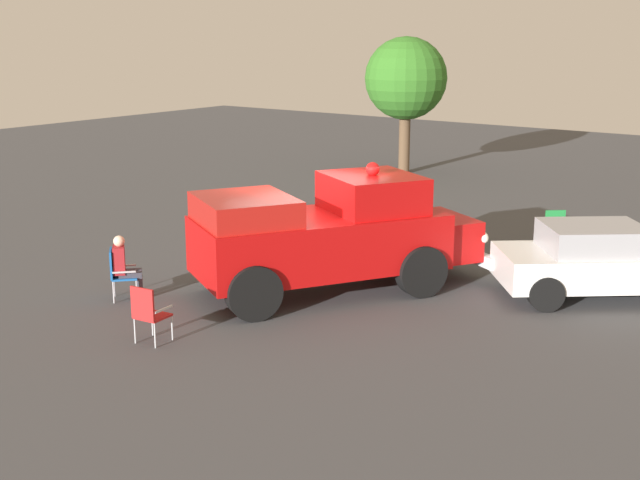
{
  "coord_description": "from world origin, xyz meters",
  "views": [
    {
      "loc": [
        13.32,
        10.16,
        5.2
      ],
      "look_at": [
        0.15,
        0.44,
        1.1
      ],
      "focal_mm": 47.79,
      "sensor_mm": 36.0,
      "label": 1
    }
  ],
  "objects_px": {
    "classic_hot_rod": "(609,260)",
    "spectator_seated": "(125,265)",
    "oak_tree_left": "(406,79)",
    "lawn_chair_near_truck": "(118,271)",
    "lawn_chair_by_car": "(148,311)",
    "vintage_fire_truck": "(331,234)",
    "lawn_chair_spare": "(556,229)"
  },
  "relations": [
    {
      "from": "vintage_fire_truck",
      "to": "oak_tree_left",
      "type": "height_order",
      "value": "oak_tree_left"
    },
    {
      "from": "lawn_chair_near_truck",
      "to": "lawn_chair_spare",
      "type": "distance_m",
      "value": 10.13
    },
    {
      "from": "vintage_fire_truck",
      "to": "lawn_chair_near_truck",
      "type": "relative_size",
      "value": 6.12
    },
    {
      "from": "lawn_chair_spare",
      "to": "vintage_fire_truck",
      "type": "bearing_deg",
      "value": -24.3
    },
    {
      "from": "oak_tree_left",
      "to": "classic_hot_rod",
      "type": "bearing_deg",
      "value": 46.46
    },
    {
      "from": "classic_hot_rod",
      "to": "lawn_chair_spare",
      "type": "xyz_separation_m",
      "value": [
        -2.58,
        -2.07,
        -0.16
      ]
    },
    {
      "from": "lawn_chair_spare",
      "to": "spectator_seated",
      "type": "distance_m",
      "value": 10.0
    },
    {
      "from": "lawn_chair_near_truck",
      "to": "lawn_chair_by_car",
      "type": "xyz_separation_m",
      "value": [
        1.32,
        2.28,
        0.0
      ]
    },
    {
      "from": "classic_hot_rod",
      "to": "lawn_chair_near_truck",
      "type": "bearing_deg",
      "value": -52.38
    },
    {
      "from": "spectator_seated",
      "to": "oak_tree_left",
      "type": "bearing_deg",
      "value": -168.32
    },
    {
      "from": "lawn_chair_spare",
      "to": "spectator_seated",
      "type": "relative_size",
      "value": 0.79
    },
    {
      "from": "vintage_fire_truck",
      "to": "lawn_chair_spare",
      "type": "relative_size",
      "value": 6.12
    },
    {
      "from": "lawn_chair_by_car",
      "to": "oak_tree_left",
      "type": "xyz_separation_m",
      "value": [
        -17.53,
        -5.53,
        2.8
      ]
    },
    {
      "from": "lawn_chair_near_truck",
      "to": "lawn_chair_spare",
      "type": "height_order",
      "value": "same"
    },
    {
      "from": "lawn_chair_near_truck",
      "to": "oak_tree_left",
      "type": "distance_m",
      "value": 16.77
    },
    {
      "from": "lawn_chair_spare",
      "to": "oak_tree_left",
      "type": "xyz_separation_m",
      "value": [
        -7.75,
        -8.81,
        2.8
      ]
    },
    {
      "from": "vintage_fire_truck",
      "to": "lawn_chair_spare",
      "type": "xyz_separation_m",
      "value": [
        -5.59,
        2.52,
        -0.61
      ]
    },
    {
      "from": "classic_hot_rod",
      "to": "lawn_chair_near_truck",
      "type": "relative_size",
      "value": 4.46
    },
    {
      "from": "lawn_chair_spare",
      "to": "oak_tree_left",
      "type": "bearing_deg",
      "value": -131.35
    },
    {
      "from": "classic_hot_rod",
      "to": "oak_tree_left",
      "type": "bearing_deg",
      "value": -133.54
    },
    {
      "from": "spectator_seated",
      "to": "oak_tree_left",
      "type": "distance_m",
      "value": 16.68
    },
    {
      "from": "lawn_chair_near_truck",
      "to": "spectator_seated",
      "type": "height_order",
      "value": "spectator_seated"
    },
    {
      "from": "lawn_chair_spare",
      "to": "spectator_seated",
      "type": "height_order",
      "value": "spectator_seated"
    },
    {
      "from": "spectator_seated",
      "to": "oak_tree_left",
      "type": "height_order",
      "value": "oak_tree_left"
    },
    {
      "from": "vintage_fire_truck",
      "to": "spectator_seated",
      "type": "height_order",
      "value": "vintage_fire_truck"
    },
    {
      "from": "classic_hot_rod",
      "to": "lawn_chair_near_truck",
      "type": "height_order",
      "value": "classic_hot_rod"
    },
    {
      "from": "lawn_chair_by_car",
      "to": "lawn_chair_spare",
      "type": "height_order",
      "value": "same"
    },
    {
      "from": "classic_hot_rod",
      "to": "spectator_seated",
      "type": "bearing_deg",
      "value": -52.52
    },
    {
      "from": "spectator_seated",
      "to": "classic_hot_rod",
      "type": "bearing_deg",
      "value": 127.48
    },
    {
      "from": "vintage_fire_truck",
      "to": "lawn_chair_spare",
      "type": "height_order",
      "value": "vintage_fire_truck"
    },
    {
      "from": "lawn_chair_near_truck",
      "to": "oak_tree_left",
      "type": "bearing_deg",
      "value": -168.69
    },
    {
      "from": "lawn_chair_near_truck",
      "to": "lawn_chair_by_car",
      "type": "distance_m",
      "value": 2.64
    }
  ]
}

